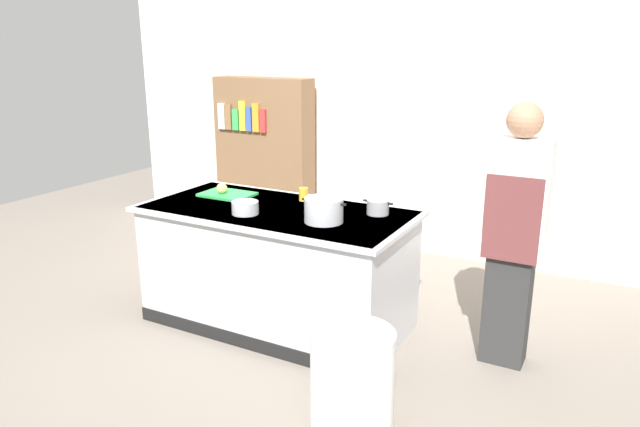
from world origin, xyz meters
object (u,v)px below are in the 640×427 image
at_px(trash_bin, 352,381).
at_px(sauce_pan, 378,207).
at_px(stock_pot, 324,210).
at_px(mixing_bowl, 245,208).
at_px(person_chef, 514,231).
at_px(juice_cup, 303,194).
at_px(bookshelf, 264,157).
at_px(onion, 222,188).

bearing_deg(trash_bin, sauce_pan, 107.21).
xyz_separation_m(stock_pot, mixing_bowl, (-0.57, -0.09, -0.04)).
distance_m(trash_bin, person_chef, 1.42).
bearing_deg(juice_cup, bookshelf, 132.11).
distance_m(stock_pot, mixing_bowl, 0.58).
relative_size(mixing_bowl, bookshelf, 0.11).
relative_size(juice_cup, bookshelf, 0.06).
distance_m(onion, sauce_pan, 1.27).
relative_size(onion, trash_bin, 0.14).
bearing_deg(onion, bookshelf, 113.37).
bearing_deg(sauce_pan, mixing_bowl, -152.03).
distance_m(sauce_pan, person_chef, 0.93).
relative_size(sauce_pan, juice_cup, 2.21).
bearing_deg(onion, juice_cup, 16.19).
xyz_separation_m(sauce_pan, bookshelf, (-2.00, 1.57, -0.10)).
relative_size(sauce_pan, person_chef, 0.13).
height_order(stock_pot, sauce_pan, stock_pot).
bearing_deg(person_chef, onion, 85.98).
height_order(stock_pot, trash_bin, stock_pot).
bearing_deg(stock_pot, bookshelf, 132.49).
bearing_deg(onion, sauce_pan, 5.27).
distance_m(onion, trash_bin, 2.02).
bearing_deg(sauce_pan, bookshelf, 141.85).
relative_size(trash_bin, bookshelf, 0.34).
bearing_deg(sauce_pan, person_chef, 1.37).
xyz_separation_m(sauce_pan, mixing_bowl, (-0.82, -0.44, -0.01)).
xyz_separation_m(mixing_bowl, trash_bin, (1.17, -0.68, -0.65)).
height_order(person_chef, bookshelf, person_chef).
height_order(mixing_bowl, trash_bin, mixing_bowl).
distance_m(juice_cup, bookshelf, 2.03).
xyz_separation_m(onion, stock_pot, (1.02, -0.23, 0.02)).
bearing_deg(bookshelf, stock_pot, -47.51).
relative_size(mixing_bowl, person_chef, 0.11).
xyz_separation_m(sauce_pan, juice_cup, (-0.64, 0.07, -0.00)).
bearing_deg(person_chef, stock_pot, 99.68).
height_order(onion, stock_pot, stock_pot).
relative_size(mixing_bowl, juice_cup, 1.89).
relative_size(juice_cup, trash_bin, 0.17).
height_order(juice_cup, trash_bin, juice_cup).
bearing_deg(trash_bin, person_chef, 63.16).
xyz_separation_m(mixing_bowl, person_chef, (1.74, 0.46, -0.03)).
distance_m(mixing_bowl, person_chef, 1.80).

